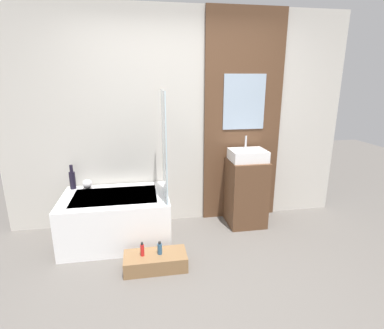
% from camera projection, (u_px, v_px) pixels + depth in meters
% --- Properties ---
extents(ground_plane, '(12.00, 12.00, 0.00)m').
position_uv_depth(ground_plane, '(206.00, 299.00, 2.52)').
color(ground_plane, '#605B56').
extents(wall_tiled_back, '(4.20, 0.06, 2.60)m').
position_uv_depth(wall_tiled_back, '(180.00, 121.00, 3.66)').
color(wall_tiled_back, beige).
rests_on(wall_tiled_back, ground_plane).
extents(wall_wood_accent, '(0.98, 0.04, 2.60)m').
position_uv_depth(wall_wood_accent, '(243.00, 119.00, 3.74)').
color(wall_wood_accent, brown).
rests_on(wall_wood_accent, ground_plane).
extents(bathtub, '(1.17, 0.79, 0.54)m').
position_uv_depth(bathtub, '(117.00, 218.00, 3.39)').
color(bathtub, white).
rests_on(bathtub, ground_plane).
extents(glass_shower_screen, '(0.01, 0.52, 1.14)m').
position_uv_depth(glass_shower_screen, '(164.00, 146.00, 3.14)').
color(glass_shower_screen, silver).
rests_on(glass_shower_screen, bathtub).
extents(wooden_step_bench, '(0.61, 0.28, 0.15)m').
position_uv_depth(wooden_step_bench, '(156.00, 261.00, 2.92)').
color(wooden_step_bench, olive).
rests_on(wooden_step_bench, ground_plane).
extents(vanity_cabinet, '(0.45, 0.44, 0.83)m').
position_uv_depth(vanity_cabinet, '(246.00, 192.00, 3.76)').
color(vanity_cabinet, brown).
rests_on(vanity_cabinet, ground_plane).
extents(sink, '(0.43, 0.35, 0.29)m').
position_uv_depth(sink, '(248.00, 155.00, 3.63)').
color(sink, white).
rests_on(sink, vanity_cabinet).
extents(vase_tall_dark, '(0.07, 0.07, 0.29)m').
position_uv_depth(vase_tall_dark, '(72.00, 179.00, 3.50)').
color(vase_tall_dark, black).
rests_on(vase_tall_dark, bathtub).
extents(vase_round_light, '(0.11, 0.11, 0.11)m').
position_uv_depth(vase_round_light, '(87.00, 184.00, 3.53)').
color(vase_round_light, white).
rests_on(vase_round_light, bathtub).
extents(bottle_soap_primary, '(0.04, 0.04, 0.14)m').
position_uv_depth(bottle_soap_primary, '(142.00, 250.00, 2.87)').
color(bottle_soap_primary, red).
rests_on(bottle_soap_primary, wooden_step_bench).
extents(bottle_soap_secondary, '(0.04, 0.04, 0.13)m').
position_uv_depth(bottle_soap_secondary, '(160.00, 249.00, 2.89)').
color(bottle_soap_secondary, '#2D567A').
rests_on(bottle_soap_secondary, wooden_step_bench).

